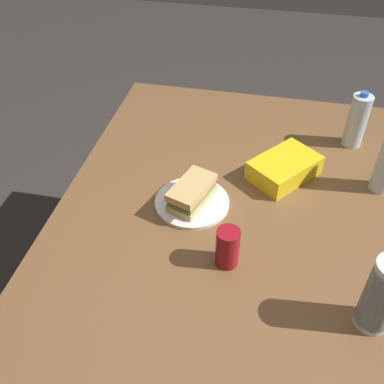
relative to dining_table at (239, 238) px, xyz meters
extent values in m
plane|color=#383330|center=(0.00, 0.00, -0.67)|extent=(8.00, 8.00, 0.00)
cube|color=brown|center=(0.00, 0.00, 0.06)|extent=(1.57, 1.17, 0.04)
cylinder|color=brown|center=(-0.71, -0.51, -0.32)|extent=(0.07, 0.07, 0.71)
cylinder|color=brown|center=(-0.71, 0.51, -0.32)|extent=(0.07, 0.07, 0.71)
cylinder|color=white|center=(-0.05, -0.16, 0.09)|extent=(0.24, 0.24, 0.01)
cube|color=#DBB26B|center=(-0.05, -0.16, 0.10)|extent=(0.19, 0.14, 0.02)
cube|color=#599E3F|center=(-0.05, -0.16, 0.12)|extent=(0.18, 0.13, 0.01)
cube|color=#C6727A|center=(-0.05, -0.16, 0.13)|extent=(0.17, 0.13, 0.02)
cube|color=yellow|center=(-0.05, -0.16, 0.15)|extent=(0.17, 0.12, 0.01)
cube|color=#DBB26B|center=(-0.03, -0.16, 0.16)|extent=(0.19, 0.14, 0.02)
cylinder|color=maroon|center=(0.17, -0.02, 0.14)|extent=(0.07, 0.07, 0.12)
cube|color=yellow|center=(-0.25, 0.11, 0.11)|extent=(0.27, 0.26, 0.07)
cylinder|color=silver|center=(0.29, 0.36, 0.13)|extent=(0.08, 0.08, 0.09)
cylinder|color=silver|center=(0.29, 0.36, 0.14)|extent=(0.08, 0.08, 0.09)
cylinder|color=silver|center=(0.29, 0.36, 0.16)|extent=(0.08, 0.08, 0.09)
cylinder|color=silver|center=(0.29, 0.36, 0.18)|extent=(0.08, 0.08, 0.09)
cylinder|color=silver|center=(0.29, 0.36, 0.20)|extent=(0.08, 0.08, 0.09)
cylinder|color=silver|center=(-0.49, 0.35, 0.18)|extent=(0.07, 0.07, 0.20)
cylinder|color=blue|center=(-0.49, 0.35, 0.29)|extent=(0.03, 0.03, 0.02)
camera|label=1|loc=(0.98, 0.05, 1.06)|focal=41.70mm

